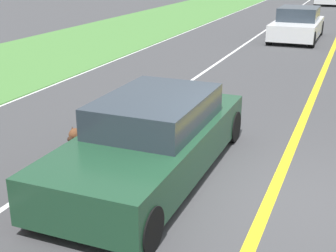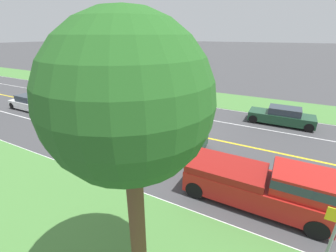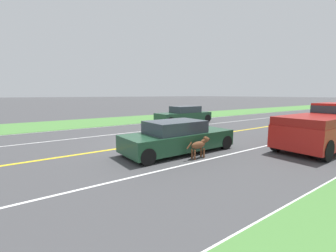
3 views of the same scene
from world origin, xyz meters
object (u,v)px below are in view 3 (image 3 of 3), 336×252
object	(u,v)px
ego_car	(178,137)
oncoming_car	(184,115)
dog	(200,145)
pickup_truck	(328,125)

from	to	relation	value
ego_car	oncoming_car	xyz separation A→B (m)	(-7.28, 6.34, 0.04)
dog	oncoming_car	bearing A→B (deg)	143.40
oncoming_car	dog	bearing A→B (deg)	143.76
ego_car	pickup_truck	xyz separation A→B (m)	(3.23, 6.05, 0.37)
pickup_truck	oncoming_car	size ratio (longest dim) A/B	1.19
ego_car	oncoming_car	distance (m)	9.66
pickup_truck	oncoming_car	distance (m)	10.52
dog	pickup_truck	distance (m)	6.28
ego_car	dog	xyz separation A→B (m)	(1.18, 0.14, -0.11)
dog	oncoming_car	world-z (taller)	oncoming_car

